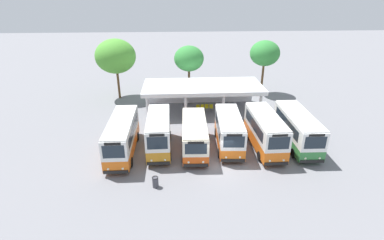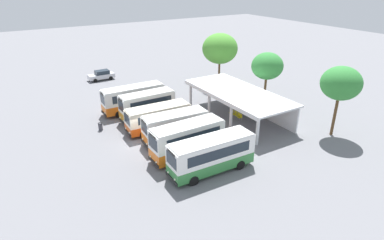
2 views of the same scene
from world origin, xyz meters
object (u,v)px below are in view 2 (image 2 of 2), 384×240
Objects in this scene: city_bus_far_end_green at (211,154)px; parked_car_flank at (101,75)px; waiting_chair_fourth_seat at (240,117)px; city_bus_fifth_blue at (187,139)px; litter_bin_apron at (100,126)px; city_bus_middle_cream at (158,117)px; city_bus_second_in_row at (147,105)px; waiting_chair_middle_seat at (238,115)px; city_bus_fourth_amber at (175,126)px; city_bus_nearest_orange at (133,98)px; waiting_chair_second_from_end at (235,114)px; waiting_chair_end_by_column at (232,112)px.

city_bus_far_end_green reaches higher than parked_car_flank.
city_bus_far_end_green is at bearing -51.70° from waiting_chair_fourth_seat.
city_bus_far_end_green is (3.39, 0.50, -0.08)m from city_bus_fifth_blue.
parked_car_flank is 20.08m from litter_bin_apron.
city_bus_second_in_row is at bearing 176.93° from city_bus_middle_cream.
city_bus_far_end_green is at bearing 2.09° from city_bus_middle_cream.
city_bus_fifth_blue is 3.43m from city_bus_far_end_green.
waiting_chair_middle_seat is at bearing 21.00° from parked_car_flank.
city_bus_nearest_orange is at bearing -176.28° from city_bus_fourth_amber.
city_bus_far_end_green is at bearing -49.87° from waiting_chair_middle_seat.
city_bus_nearest_orange is 13.89m from waiting_chair_fourth_seat.
city_bus_second_in_row is 3.40m from city_bus_middle_cream.
litter_bin_apron is at bearing -58.67° from city_bus_nearest_orange.
city_bus_fourth_amber reaches higher than waiting_chair_fourth_seat.
litter_bin_apron is (19.17, -5.95, -0.37)m from parked_car_flank.
city_bus_far_end_green is 14.99m from litter_bin_apron.
city_bus_fourth_amber is at bearing -79.63° from waiting_chair_second_from_end.
waiting_chair_end_by_column is at bearing 134.17° from city_bus_far_end_green.
city_bus_nearest_orange is at bearing -130.13° from waiting_chair_second_from_end.
city_bus_far_end_green is 9.46× the size of waiting_chair_fourth_seat.
city_bus_nearest_orange is at bearing -177.71° from city_bus_middle_cream.
city_bus_second_in_row reaches higher than waiting_chair_second_from_end.
city_bus_middle_cream is 8.29× the size of litter_bin_apron.
waiting_chair_fourth_seat is at bearing 0.19° from waiting_chair_end_by_column.
waiting_chair_middle_seat is (5.63, 9.59, -1.38)m from city_bus_second_in_row.
city_bus_fourth_amber is 6.78m from city_bus_far_end_green.
city_bus_fifth_blue is (6.78, -0.13, 0.27)m from city_bus_middle_cream.
city_bus_nearest_orange is 1.19× the size of city_bus_second_in_row.
waiting_chair_second_from_end is at bearing 6.56° from waiting_chair_end_by_column.
waiting_chair_middle_seat is at bearing 130.13° from city_bus_far_end_green.
city_bus_middle_cream is at bearing -177.91° from city_bus_far_end_green.
city_bus_fourth_amber is 8.27× the size of waiting_chair_middle_seat.
city_bus_middle_cream reaches higher than waiting_chair_fourth_seat.
city_bus_fifth_blue is at bearing -60.02° from waiting_chair_end_by_column.
waiting_chair_middle_seat is (0.56, 0.02, 0.00)m from waiting_chair_second_from_end.
city_bus_second_in_row reaches higher than city_bus_middle_cream.
city_bus_fourth_amber is 8.27× the size of waiting_chair_end_by_column.
city_bus_fifth_blue is (10.17, -0.31, 0.01)m from city_bus_second_in_row.
parked_car_flank is (-15.85, 0.50, -1.03)m from city_bus_nearest_orange.
city_bus_nearest_orange is 15.89m from parked_car_flank.
city_bus_middle_cream is 22.64m from parked_car_flank.
city_bus_nearest_orange reaches higher than parked_car_flank.
waiting_chair_second_from_end is 16.31m from litter_bin_apron.
city_bus_middle_cream is at bearing -173.44° from city_bus_fourth_amber.
waiting_chair_end_by_column is (1.11, 9.69, -1.12)m from city_bus_middle_cream.
city_bus_far_end_green is 9.04× the size of litter_bin_apron.
waiting_chair_middle_seat is at bearing 114.62° from city_bus_fifth_blue.
city_bus_far_end_green is at bearing -45.83° from waiting_chair_end_by_column.
waiting_chair_second_from_end is 1.00× the size of waiting_chair_fourth_seat.
parked_car_flank is (-29.41, 0.36, -1.09)m from city_bus_fifth_blue.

